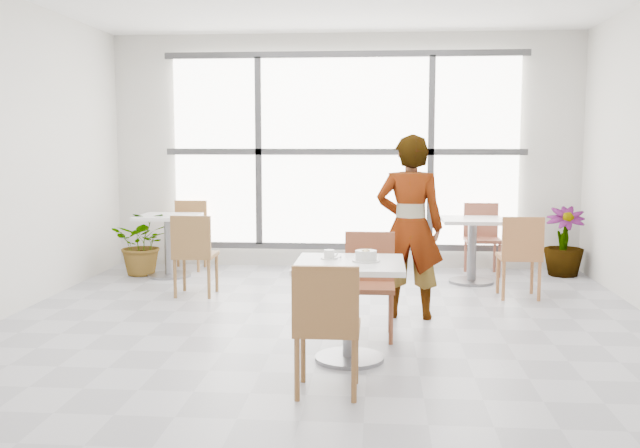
# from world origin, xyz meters

# --- Properties ---
(floor) EXTENTS (7.00, 7.00, 0.00)m
(floor) POSITION_xyz_m (0.00, 0.00, 0.00)
(floor) COLOR #9E9EA5
(floor) RESTS_ON ground
(wall_back) EXTENTS (6.00, 0.00, 6.00)m
(wall_back) POSITION_xyz_m (0.00, 3.50, 1.50)
(wall_back) COLOR silver
(wall_back) RESTS_ON ground
(wall_front) EXTENTS (6.00, 0.00, 6.00)m
(wall_front) POSITION_xyz_m (0.00, -3.50, 1.50)
(wall_front) COLOR silver
(wall_front) RESTS_ON ground
(window) EXTENTS (4.60, 0.07, 2.52)m
(window) POSITION_xyz_m (0.00, 3.44, 1.50)
(window) COLOR white
(window) RESTS_ON ground
(main_table) EXTENTS (0.80, 0.80, 0.75)m
(main_table) POSITION_xyz_m (0.24, -0.54, 0.52)
(main_table) COLOR white
(main_table) RESTS_ON ground
(chair_near) EXTENTS (0.42, 0.42, 0.87)m
(chair_near) POSITION_xyz_m (0.13, -1.32, 0.50)
(chair_near) COLOR brown
(chair_near) RESTS_ON ground
(chair_far) EXTENTS (0.42, 0.42, 0.87)m
(chair_far) POSITION_xyz_m (0.38, 0.17, 0.50)
(chair_far) COLOR brown
(chair_far) RESTS_ON ground
(oatmeal_bowl) EXTENTS (0.21, 0.21, 0.10)m
(oatmeal_bowl) POSITION_xyz_m (0.36, -0.52, 0.79)
(oatmeal_bowl) COLOR silver
(oatmeal_bowl) RESTS_ON main_table
(coffee_cup) EXTENTS (0.16, 0.13, 0.07)m
(coffee_cup) POSITION_xyz_m (0.08, -0.43, 0.78)
(coffee_cup) COLOR silver
(coffee_cup) RESTS_ON main_table
(person) EXTENTS (0.65, 0.46, 1.70)m
(person) POSITION_xyz_m (0.74, 0.82, 0.85)
(person) COLOR black
(person) RESTS_ON ground
(bg_table_left) EXTENTS (0.70, 0.70, 0.75)m
(bg_table_left) POSITION_xyz_m (-2.08, 2.64, 0.49)
(bg_table_left) COLOR white
(bg_table_left) RESTS_ON ground
(bg_table_right) EXTENTS (0.70, 0.70, 0.75)m
(bg_table_right) POSITION_xyz_m (1.53, 2.54, 0.49)
(bg_table_right) COLOR silver
(bg_table_right) RESTS_ON ground
(bg_chair_left_near) EXTENTS (0.42, 0.42, 0.87)m
(bg_chair_left_near) POSITION_xyz_m (-1.49, 1.55, 0.50)
(bg_chair_left_near) COLOR brown
(bg_chair_left_near) RESTS_ON ground
(bg_chair_left_far) EXTENTS (0.42, 0.42, 0.87)m
(bg_chair_left_far) POSITION_xyz_m (-1.98, 3.22, 0.50)
(bg_chair_left_far) COLOR #A36E3C
(bg_chair_left_far) RESTS_ON ground
(bg_chair_right_near) EXTENTS (0.42, 0.42, 0.87)m
(bg_chair_right_near) POSITION_xyz_m (1.92, 1.71, 0.50)
(bg_chair_right_near) COLOR #A56639
(bg_chair_right_near) RESTS_ON ground
(bg_chair_right_far) EXTENTS (0.42, 0.42, 0.87)m
(bg_chair_right_far) POSITION_xyz_m (1.72, 3.15, 0.50)
(bg_chair_right_far) COLOR #98543F
(bg_chair_right_far) RESTS_ON ground
(plant_left) EXTENTS (0.79, 0.71, 0.78)m
(plant_left) POSITION_xyz_m (-2.42, 2.72, 0.39)
(plant_left) COLOR #618A4F
(plant_left) RESTS_ON ground
(plant_right) EXTENTS (0.53, 0.53, 0.84)m
(plant_right) POSITION_xyz_m (2.70, 3.08, 0.42)
(plant_right) COLOR #5A8445
(plant_right) RESTS_ON ground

